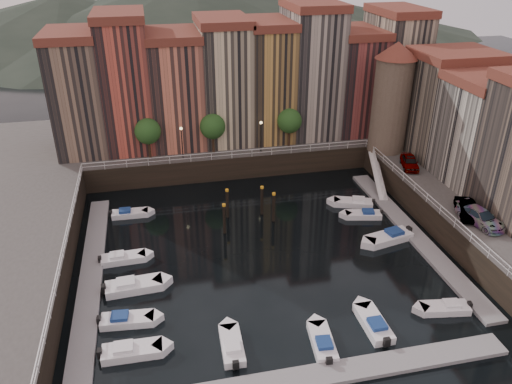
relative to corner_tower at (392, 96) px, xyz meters
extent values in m
plane|color=black|center=(-20.00, -14.50, -10.19)|extent=(200.00, 200.00, 0.00)
cube|color=black|center=(-20.00, 11.50, -8.69)|extent=(80.00, 20.00, 3.00)
cube|color=gray|center=(-36.20, -15.50, -10.02)|extent=(2.00, 28.00, 0.35)
cube|color=gray|center=(-3.80, -15.50, -10.02)|extent=(2.00, 28.00, 0.35)
cube|color=gray|center=(-20.00, -31.50, -10.02)|extent=(30.00, 2.00, 0.35)
cone|color=#2D382D|center=(-50.00, 95.50, -3.19)|extent=(80.00, 80.00, 14.00)
cone|color=#2D382D|center=(-15.00, 95.50, -1.19)|extent=(100.00, 100.00, 18.00)
cone|color=#2D382D|center=(20.00, 95.50, -4.19)|extent=(70.00, 70.00, 12.00)
cube|color=#7F6550|center=(-38.00, 9.00, -0.19)|extent=(6.00, 10.00, 14.00)
cube|color=brown|center=(-38.00, 9.00, 7.31)|extent=(6.30, 10.30, 1.00)
cube|color=#BE4D3B|center=(-32.10, 9.00, 0.81)|extent=(5.80, 10.00, 16.00)
cube|color=brown|center=(-32.10, 9.00, 9.31)|extent=(6.10, 10.30, 1.00)
cube|color=#D37256|center=(-25.95, 9.00, -0.44)|extent=(6.50, 10.00, 13.50)
cube|color=brown|center=(-25.95, 9.00, 6.81)|extent=(6.80, 10.30, 1.00)
cube|color=beige|center=(-19.60, 9.00, 0.31)|extent=(6.20, 10.00, 15.00)
cube|color=brown|center=(-19.60, 9.00, 8.31)|extent=(6.50, 10.30, 1.00)
cube|color=#BC8D45|center=(-13.70, 9.00, 0.06)|extent=(5.60, 10.00, 14.50)
cube|color=brown|center=(-13.70, 9.00, 7.81)|extent=(5.90, 10.30, 1.00)
cube|color=#AA9D8E|center=(-7.70, 9.00, 1.06)|extent=(6.40, 10.00, 16.50)
cube|color=brown|center=(-7.70, 9.00, 9.81)|extent=(6.70, 10.30, 1.00)
cube|color=brown|center=(-1.50, 9.00, -0.69)|extent=(6.00, 10.00, 13.00)
cube|color=brown|center=(-1.50, 9.00, 6.31)|extent=(6.30, 10.30, 1.00)
cube|color=tan|center=(4.45, 9.00, 0.56)|extent=(5.90, 10.00, 15.50)
cube|color=brown|center=(4.45, 9.00, 8.81)|extent=(6.20, 10.30, 1.00)
cube|color=#786D5B|center=(6.50, -2.50, -1.19)|extent=(9.00, 8.00, 12.00)
cube|color=brown|center=(6.50, -2.50, 5.31)|extent=(9.30, 8.30, 1.00)
cube|color=beige|center=(6.50, -10.50, -1.69)|extent=(9.00, 8.00, 11.00)
cube|color=brown|center=(6.50, -10.50, 4.31)|extent=(9.30, 8.30, 1.00)
cylinder|color=#6B5B4C|center=(0.00, 0.00, -1.19)|extent=(4.60, 4.60, 12.00)
cone|color=brown|center=(0.00, 0.00, 5.61)|extent=(5.20, 5.20, 2.00)
cylinder|color=black|center=(-30.00, 3.70, -5.99)|extent=(0.30, 0.30, 2.40)
sphere|color=#1E4719|center=(-30.00, 3.70, -3.59)|extent=(3.20, 3.20, 3.20)
cylinder|color=black|center=(-22.00, 3.70, -5.99)|extent=(0.30, 0.30, 2.40)
sphere|color=#1E4719|center=(-22.00, 3.70, -3.59)|extent=(3.20, 3.20, 3.20)
cylinder|color=black|center=(-12.00, 3.70, -5.99)|extent=(0.30, 0.30, 2.40)
sphere|color=#1E4719|center=(-12.00, 3.70, -3.59)|extent=(3.20, 3.20, 3.20)
cylinder|color=black|center=(-26.00, 2.70, -5.19)|extent=(0.12, 0.12, 4.00)
sphere|color=#FFD88C|center=(-26.00, 2.70, -3.19)|extent=(0.36, 0.36, 0.36)
cylinder|color=black|center=(-16.00, 2.70, -5.19)|extent=(0.12, 0.12, 4.00)
sphere|color=#FFD88C|center=(-16.00, 2.70, -3.19)|extent=(0.36, 0.36, 0.36)
cube|color=white|center=(-20.00, 1.50, -6.24)|extent=(36.00, 0.08, 0.08)
cube|color=white|center=(-20.00, 1.50, -6.69)|extent=(36.00, 0.06, 0.06)
cube|color=white|center=(-2.00, -15.50, -6.24)|extent=(0.08, 34.00, 0.08)
cube|color=white|center=(-2.00, -15.50, -6.69)|extent=(0.06, 34.00, 0.06)
cube|color=white|center=(-38.00, -15.50, -6.24)|extent=(0.08, 34.00, 0.08)
cube|color=white|center=(-38.00, -15.50, -6.69)|extent=(0.06, 34.00, 0.06)
cube|color=white|center=(-2.90, -4.50, -8.44)|extent=(2.78, 8.26, 2.81)
cube|color=white|center=(-2.90, -4.50, -7.94)|extent=(1.93, 8.32, 3.65)
cylinder|color=black|center=(-23.00, -10.96, -8.69)|extent=(0.32, 0.32, 3.60)
cylinder|color=orange|center=(-23.00, -10.96, -6.84)|extent=(0.36, 0.36, 0.25)
cylinder|color=black|center=(-22.15, -7.75, -8.69)|extent=(0.32, 0.32, 3.60)
cylinder|color=orange|center=(-22.15, -7.75, -6.84)|extent=(0.36, 0.36, 0.25)
cylinder|color=black|center=(-17.38, -9.66, -8.69)|extent=(0.32, 0.32, 3.60)
cylinder|color=orange|center=(-17.38, -9.66, -6.84)|extent=(0.36, 0.36, 0.25)
cylinder|color=black|center=(-18.28, -7.88, -8.69)|extent=(0.32, 0.32, 3.60)
cylinder|color=orange|center=(-18.28, -7.88, -6.84)|extent=(0.36, 0.36, 0.25)
cube|color=white|center=(-32.46, -26.46, -9.89)|extent=(4.48, 1.82, 0.76)
cube|color=white|center=(-33.07, -26.44, -9.44)|extent=(1.44, 1.24, 0.51)
cube|color=black|center=(-34.78, -26.40, -9.64)|extent=(0.36, 0.51, 0.71)
cube|color=white|center=(-32.85, -22.89, -9.91)|extent=(4.36, 2.02, 0.72)
cube|color=navy|center=(-33.42, -22.84, -9.47)|extent=(1.45, 1.27, 0.48)
cube|color=black|center=(-35.05, -22.69, -9.67)|extent=(0.38, 0.51, 0.67)
cube|color=white|center=(-32.31, -18.59, -9.86)|extent=(5.04, 2.21, 0.84)
cube|color=white|center=(-32.98, -18.63, -9.35)|extent=(1.65, 1.44, 0.56)
cube|color=black|center=(-34.88, -18.75, -9.58)|extent=(0.43, 0.58, 0.78)
cube|color=white|center=(-33.31, -13.94, -9.91)|extent=(4.22, 1.78, 0.71)
cube|color=white|center=(-33.88, -13.96, -9.48)|extent=(1.37, 1.19, 0.47)
cube|color=black|center=(-35.49, -14.03, -9.67)|extent=(0.35, 0.49, 0.66)
cube|color=white|center=(-32.76, -5.17, -9.93)|extent=(3.99, 1.66, 0.67)
cube|color=navy|center=(-33.29, -5.15, -9.52)|extent=(1.29, 1.12, 0.45)
cube|color=black|center=(-34.81, -5.10, -9.70)|extent=(0.33, 0.46, 0.63)
cube|color=white|center=(-7.05, -27.04, -9.92)|extent=(4.21, 2.15, 0.68)
cube|color=white|center=(-6.51, -27.12, -9.51)|extent=(1.43, 1.28, 0.46)
cube|color=black|center=(-4.98, -27.36, -9.69)|extent=(0.39, 0.50, 0.64)
cube|color=white|center=(-6.84, -16.06, -9.86)|extent=(5.23, 2.92, 0.84)
cube|color=navy|center=(-6.18, -15.92, -9.35)|extent=(1.82, 1.65, 0.56)
cube|color=black|center=(-4.32, -15.51, -9.58)|extent=(0.50, 0.63, 0.79)
cube|color=white|center=(-7.44, -10.99, -9.93)|extent=(4.14, 2.31, 0.67)
cube|color=navy|center=(-6.92, -11.11, -9.53)|extent=(1.44, 1.31, 0.44)
cube|color=black|center=(-5.45, -11.43, -9.71)|extent=(0.40, 0.50, 0.62)
cube|color=white|center=(-7.49, -8.18, -9.89)|extent=(4.73, 3.13, 0.75)
cube|color=white|center=(-6.93, -8.39, -9.44)|extent=(1.73, 1.62, 0.50)
cube|color=black|center=(-5.33, -8.98, -9.64)|extent=(0.50, 0.59, 0.70)
cube|color=white|center=(-25.10, -27.43, -9.91)|extent=(1.75, 4.20, 0.71)
cube|color=white|center=(-25.12, -27.99, -9.49)|extent=(1.18, 1.36, 0.47)
cube|color=black|center=(-25.18, -29.59, -9.68)|extent=(0.48, 0.35, 0.66)
cube|color=white|center=(-18.29, -28.55, -9.91)|extent=(2.02, 4.30, 0.71)
cube|color=navy|center=(-18.35, -29.12, -9.49)|extent=(1.26, 1.43, 0.47)
cube|color=black|center=(-18.51, -30.71, -9.67)|extent=(0.50, 0.38, 0.66)
cube|color=white|center=(-13.63, -27.50, -9.89)|extent=(1.77, 4.49, 0.76)
cube|color=navy|center=(-13.62, -28.11, -9.43)|extent=(1.23, 1.43, 0.51)
cube|color=black|center=(-13.61, -29.84, -9.63)|extent=(0.51, 0.36, 0.71)
imported|color=gray|center=(0.27, -5.98, -6.45)|extent=(2.96, 4.68, 1.48)
imported|color=gray|center=(0.26, -17.79, -6.47)|extent=(2.91, 4.66, 1.45)
imported|color=gray|center=(0.63, -19.45, -6.44)|extent=(3.20, 5.53, 1.51)
camera|label=1|loc=(-29.32, -55.37, 17.77)|focal=35.00mm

